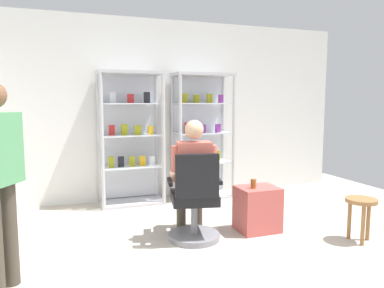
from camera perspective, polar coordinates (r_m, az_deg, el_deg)
ground_plane at (r=3.23m, az=10.40°, el=-20.79°), size 7.20×7.20×0.00m
back_wall at (r=5.66m, az=-4.60°, el=5.34°), size 6.00×0.10×2.70m
display_cabinet_left at (r=5.34m, az=-9.63°, el=0.98°), size 0.90×0.45×1.90m
display_cabinet_right at (r=5.63m, az=1.47°, el=1.41°), size 0.90×0.45×1.90m
office_chair at (r=3.91m, az=0.45°, el=-9.50°), size 0.61×0.57×0.96m
seated_shopkeeper at (r=3.99m, az=0.12°, el=-4.45°), size 0.54×0.61×1.29m
storage_crate at (r=4.31m, az=10.18°, el=-9.95°), size 0.46×0.38×0.51m
tea_glass at (r=4.17m, az=9.59°, el=-6.13°), size 0.06×0.06×0.11m
wooden_stool at (r=4.29m, az=24.91°, el=-9.01°), size 0.32×0.32×0.47m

